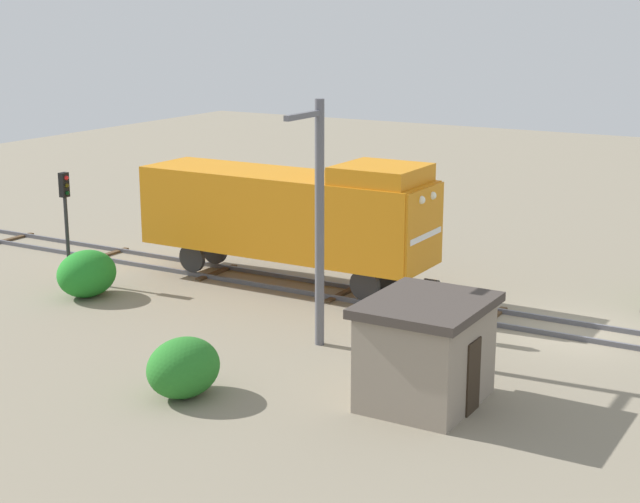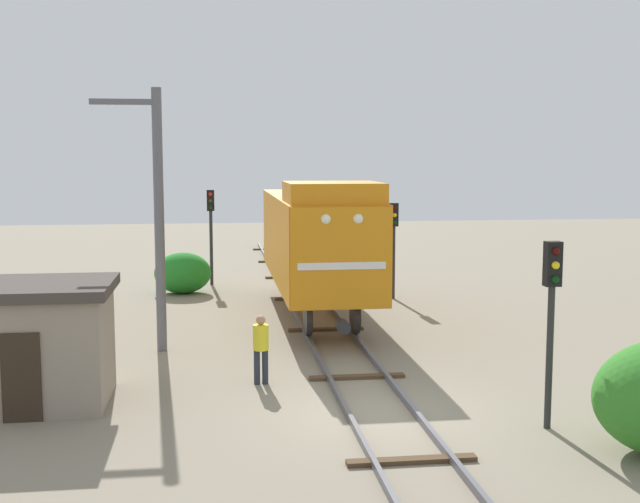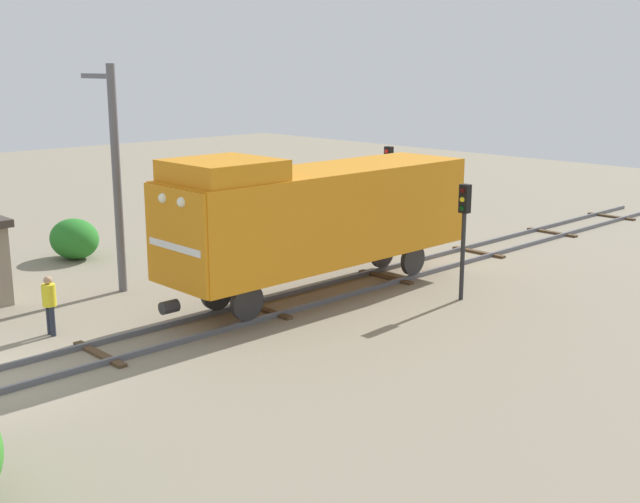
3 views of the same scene
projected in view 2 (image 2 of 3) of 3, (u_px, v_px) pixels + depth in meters
name	position (u px, v px, depth m)	size (l,w,h in m)	color
ground_plane	(380.00, 414.00, 17.25)	(100.17, 100.17, 0.00)	gray
railway_track	(380.00, 411.00, 17.24)	(2.40, 66.78, 0.16)	#595960
locomotive	(317.00, 237.00, 27.33)	(2.90, 11.60, 4.60)	orange
traffic_signal_near	(552.00, 299.00, 16.03)	(0.32, 0.34, 3.84)	#262628
traffic_signal_mid	(394.00, 232.00, 30.88)	(0.32, 0.34, 3.73)	#262628
traffic_signal_far	(211.00, 219.00, 34.18)	(0.32, 0.34, 4.09)	#262628
worker_near_track	(261.00, 344.00, 19.41)	(0.38, 0.38, 1.70)	#262B38
catenary_mast	(157.00, 213.00, 22.41)	(1.94, 0.28, 7.40)	#595960
relay_hut	(34.00, 343.00, 17.85)	(3.50, 2.90, 2.74)	gray
bush_near	(183.00, 273.00, 32.32)	(2.27, 1.86, 1.65)	#228126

